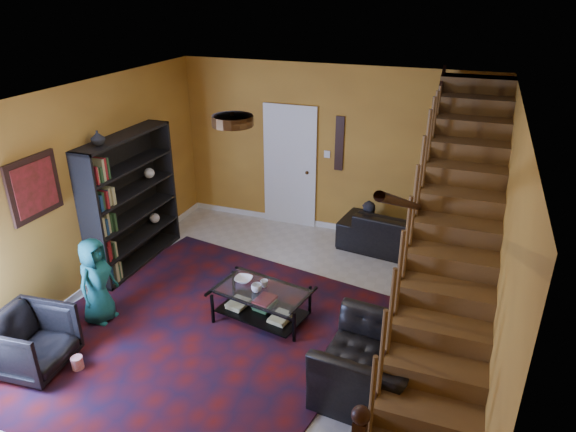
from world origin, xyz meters
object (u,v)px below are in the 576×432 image
at_px(armchair_right, 369,364).
at_px(bookshelf, 132,204).
at_px(sofa, 412,235).
at_px(coffee_table, 262,303).
at_px(armchair_left, 32,342).

bearing_deg(armchair_right, bookshelf, -105.99).
bearing_deg(bookshelf, sofa, 23.53).
relative_size(sofa, coffee_table, 1.80).
bearing_deg(armchair_left, sofa, -46.07).
xyz_separation_m(armchair_right, coffee_table, (-1.54, 0.80, -0.11)).
distance_m(armchair_left, coffee_table, 2.64).
height_order(bookshelf, armchair_right, bookshelf).
distance_m(sofa, armchair_right, 3.23).
distance_m(sofa, coffee_table, 2.88).
bearing_deg(coffee_table, armchair_left, -139.77).
xyz_separation_m(armchair_left, coffee_table, (2.01, 1.70, -0.10)).
bearing_deg(bookshelf, coffee_table, -17.25).
bearing_deg(bookshelf, armchair_left, -81.72).
distance_m(bookshelf, coffee_table, 2.58).
height_order(bookshelf, sofa, bookshelf).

